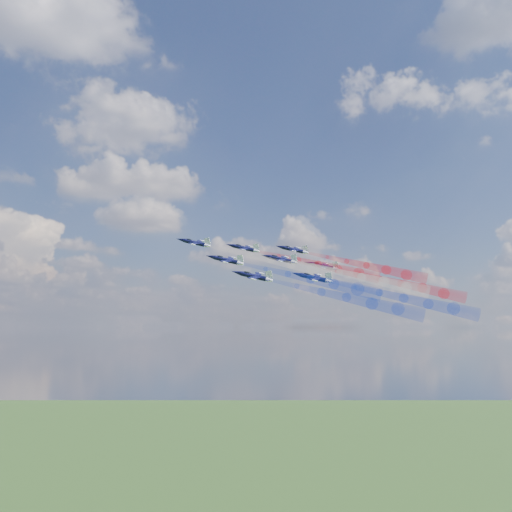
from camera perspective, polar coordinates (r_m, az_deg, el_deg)
name	(u,v)px	position (r m, az deg, el deg)	size (l,w,h in m)	color
jet_lead	(195,243)	(180.15, -5.92, 1.28)	(9.08, 11.35, 3.03)	black
trail_lead	(271,260)	(174.23, 1.42, -0.35)	(3.78, 37.94, 3.78)	white
jet_inner_left	(226,260)	(163.52, -2.88, -0.40)	(9.08, 11.35, 3.03)	black
trail_inner_left	(311,279)	(159.15, 5.30, -2.24)	(3.78, 37.94, 3.78)	blue
jet_inner_right	(244,248)	(186.66, -1.16, 0.76)	(9.08, 11.35, 3.03)	black
trail_inner_right	(318,264)	(182.66, 6.01, -0.82)	(3.78, 37.94, 3.78)	red
jet_outer_left	(254,276)	(150.79, -0.21, -1.97)	(9.08, 11.35, 3.03)	black
trail_outer_left	(346,298)	(147.80, 8.72, -3.99)	(3.78, 37.94, 3.78)	blue
jet_center_third	(281,259)	(173.27, 2.39, -0.31)	(9.08, 11.35, 3.03)	black
trail_center_third	(362,277)	(170.94, 10.16, -2.02)	(3.78, 37.94, 3.78)	white
jet_outer_right	(293,250)	(192.60, 3.62, 0.61)	(9.08, 11.35, 3.03)	black
trail_outer_right	(366,266)	(190.52, 10.61, -0.91)	(3.78, 37.94, 3.78)	red
jet_rear_left	(314,278)	(159.13, 5.60, -2.11)	(9.08, 11.35, 3.03)	black
trail_rear_left	(404,298)	(158.42, 14.07, -3.96)	(3.78, 37.94, 3.78)	blue
jet_rear_right	(323,266)	(182.74, 6.44, -0.98)	(9.08, 11.35, 3.03)	black
trail_rear_right	(401,283)	(182.04, 13.81, -2.58)	(3.78, 37.94, 3.78)	red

